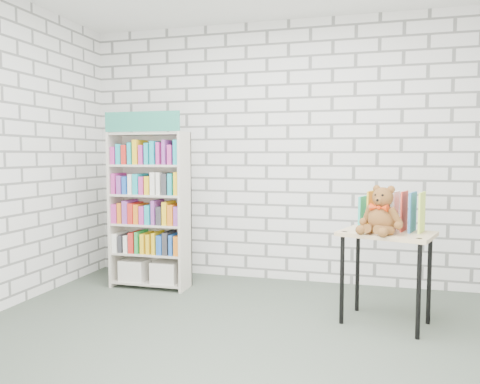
# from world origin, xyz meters

# --- Properties ---
(ground) EXTENTS (4.50, 4.50, 0.00)m
(ground) POSITION_xyz_m (0.00, 0.00, 0.00)
(ground) COLOR #424D41
(ground) RESTS_ON ground
(room_shell) EXTENTS (4.52, 4.02, 2.81)m
(room_shell) POSITION_xyz_m (0.00, 0.00, 1.78)
(room_shell) COLOR silver
(room_shell) RESTS_ON ground
(bookshelf) EXTENTS (0.80, 0.31, 1.80)m
(bookshelf) POSITION_xyz_m (-1.32, 1.36, 0.82)
(bookshelf) COLOR beige
(bookshelf) RESTS_ON ground
(display_table) EXTENTS (0.82, 0.68, 0.76)m
(display_table) POSITION_xyz_m (0.99, 0.87, 0.65)
(display_table) COLOR tan
(display_table) RESTS_ON ground
(table_books) EXTENTS (0.53, 0.36, 0.29)m
(table_books) POSITION_xyz_m (1.03, 0.97, 0.90)
(table_books) COLOR #2AB7A2
(table_books) RESTS_ON display_table
(teddy_bear) EXTENTS (0.36, 0.34, 0.38)m
(teddy_bear) POSITION_xyz_m (0.95, 0.77, 0.91)
(teddy_bear) COLOR brown
(teddy_bear) RESTS_ON display_table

